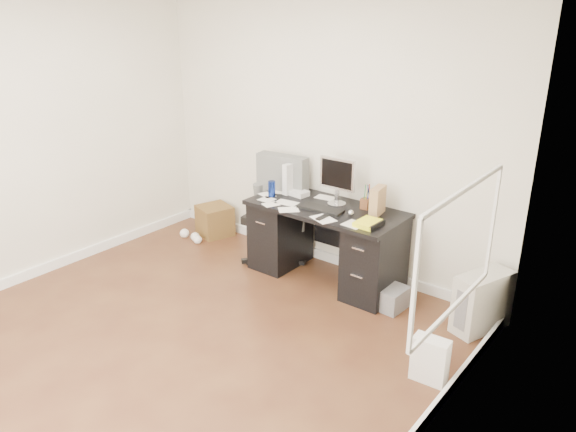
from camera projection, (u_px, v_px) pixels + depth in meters
name	position (u px, v px, depth m)	size (l,w,h in m)	color
ground	(177.00, 342.00, 4.51)	(4.00, 4.00, 0.00)	#422115
room_shell	(167.00, 140.00, 3.92)	(4.02, 4.02, 2.71)	beige
desk	(325.00, 241.00, 5.41)	(1.50, 0.70, 0.75)	black
loose_papers	(306.00, 204.00, 5.36)	(1.10, 0.60, 0.00)	white
lcd_monitor	(337.00, 181.00, 5.25)	(0.37, 0.21, 0.47)	silver
keyboard	(320.00, 209.00, 5.20)	(0.44, 0.15, 0.02)	black
computer_mouse	(351.00, 213.00, 5.05)	(0.06, 0.06, 0.06)	silver
travel_mug	(272.00, 189.00, 5.53)	(0.07, 0.07, 0.16)	navy
white_binder	(294.00, 177.00, 5.63)	(0.13, 0.27, 0.31)	silver
magazine_file	(378.00, 201.00, 5.06)	(0.11, 0.22, 0.26)	#A67F50
pen_cup	(366.00, 197.00, 5.20)	(0.10, 0.10, 0.24)	#543118
yellow_book	(369.00, 223.00, 4.84)	(0.18, 0.24, 0.04)	#FFFB1B
paper_remote	(323.00, 218.00, 4.99)	(0.22, 0.18, 0.02)	white
office_chair	(273.00, 212.00, 5.71)	(0.63, 0.63, 1.11)	#525552
pc_tower	(482.00, 302.00, 4.62)	(0.22, 0.51, 0.51)	beige
shopping_bag	(430.00, 360.00, 4.01)	(0.26, 0.18, 0.35)	white
wicker_basket	(215.00, 220.00, 6.52)	(0.35, 0.35, 0.35)	#4F3317
desk_printer	(386.00, 296.00, 5.01)	(0.34, 0.28, 0.20)	slate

